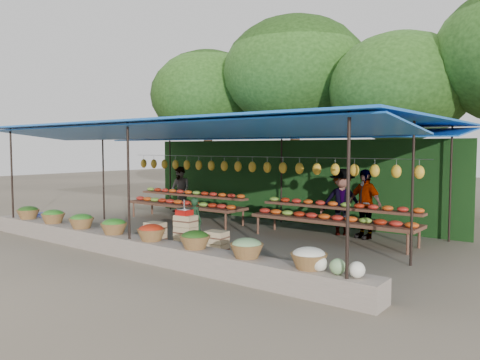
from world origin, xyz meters
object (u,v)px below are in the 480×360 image
Objects in this scene: crate_counter at (185,235)px; weighing_scale at (184,211)px; blue_crate_front at (47,222)px; blue_crate_back at (43,218)px; vendor_seated at (196,221)px.

crate_counter is 6.73× the size of weighing_scale.
blue_crate_front is 1.09× the size of blue_crate_back.
weighing_scale is 5.12m from blue_crate_front.
crate_counter is 4.66× the size of blue_crate_back.
vendor_seated is at bearing 111.14° from weighing_scale.
blue_crate_back is at bearing -179.82° from weighing_scale.
blue_crate_back is (-5.89, -0.02, -0.16)m from crate_counter.
weighing_scale is at bearing 20.89° from blue_crate_front.
weighing_scale is (-0.01, 0.00, 0.54)m from crate_counter.
blue_crate_front reaches higher than blue_crate_back.
crate_counter reaches higher than blue_crate_front.
blue_crate_back is at bearing -179.82° from crate_counter.
vendor_seated is 4.93m from blue_crate_front.
vendor_seated is at bearing 28.36° from blue_crate_front.
weighing_scale is 0.74m from vendor_seated.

